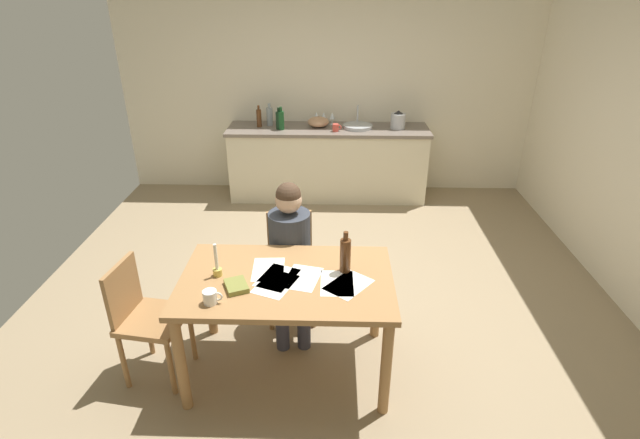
{
  "coord_description": "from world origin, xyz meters",
  "views": [
    {
      "loc": [
        0.07,
        -3.52,
        2.5
      ],
      "look_at": [
        -0.03,
        -0.2,
        0.85
      ],
      "focal_mm": 26.88,
      "sensor_mm": 36.0,
      "label": 1
    }
  ],
  "objects_px": {
    "chair_at_table": "(291,261)",
    "wine_glass_near_sink": "(332,116)",
    "chair_side_empty": "(145,315)",
    "wine_glass_by_kettle": "(324,116)",
    "bottle_wine_red": "(279,120)",
    "teacup_on_counter": "(336,128)",
    "candlestick": "(217,267)",
    "sink_unit": "(358,126)",
    "bottle_sauce": "(281,120)",
    "dining_table": "(287,292)",
    "stovetop_kettle": "(398,120)",
    "bottle_vinegar": "(270,116)",
    "mixing_bowl": "(318,122)",
    "wine_bottle_on_table": "(345,255)",
    "wine_glass_back_left": "(316,116)",
    "coffee_mug": "(211,297)",
    "book_magazine": "(236,286)",
    "person_seated": "(290,249)",
    "bottle_oil": "(259,118)"
  },
  "relations": [
    {
      "from": "candlestick",
      "to": "bottle_sauce",
      "type": "xyz_separation_m",
      "value": [
        0.12,
        3.02,
        0.19
      ]
    },
    {
      "from": "chair_at_table",
      "to": "person_seated",
      "type": "distance_m",
      "value": 0.24
    },
    {
      "from": "chair_at_table",
      "to": "wine_bottle_on_table",
      "type": "distance_m",
      "value": 0.82
    },
    {
      "from": "chair_side_empty",
      "to": "wine_glass_by_kettle",
      "type": "height_order",
      "value": "wine_glass_by_kettle"
    },
    {
      "from": "bottle_oil",
      "to": "bottle_vinegar",
      "type": "height_order",
      "value": "bottle_vinegar"
    },
    {
      "from": "dining_table",
      "to": "stovetop_kettle",
      "type": "bearing_deg",
      "value": 71.05
    },
    {
      "from": "stovetop_kettle",
      "to": "teacup_on_counter",
      "type": "bearing_deg",
      "value": -168.75
    },
    {
      "from": "wine_bottle_on_table",
      "to": "wine_glass_back_left",
      "type": "xyz_separation_m",
      "value": [
        -0.3,
        3.19,
        0.12
      ]
    },
    {
      "from": "bottle_vinegar",
      "to": "mixing_bowl",
      "type": "relative_size",
      "value": 1.02
    },
    {
      "from": "wine_glass_near_sink",
      "to": "sink_unit",
      "type": "bearing_deg",
      "value": -24.83
    },
    {
      "from": "wine_glass_by_kettle",
      "to": "wine_bottle_on_table",
      "type": "bearing_deg",
      "value": -86.17
    },
    {
      "from": "candlestick",
      "to": "wine_bottle_on_table",
      "type": "xyz_separation_m",
      "value": [
        0.84,
        0.08,
        0.06
      ]
    },
    {
      "from": "teacup_on_counter",
      "to": "dining_table",
      "type": "bearing_deg",
      "value": -96.17
    },
    {
      "from": "chair_side_empty",
      "to": "candlestick",
      "type": "distance_m",
      "value": 0.61
    },
    {
      "from": "wine_glass_near_sink",
      "to": "teacup_on_counter",
      "type": "xyz_separation_m",
      "value": [
        0.05,
        -0.3,
        -0.06
      ]
    },
    {
      "from": "chair_at_table",
      "to": "mixing_bowl",
      "type": "relative_size",
      "value": 3.28
    },
    {
      "from": "coffee_mug",
      "to": "stovetop_kettle",
      "type": "bearing_deg",
      "value": 66.23
    },
    {
      "from": "bottle_vinegar",
      "to": "wine_glass_by_kettle",
      "type": "xyz_separation_m",
      "value": [
        0.67,
        0.06,
        -0.01
      ]
    },
    {
      "from": "coffee_mug",
      "to": "stovetop_kettle",
      "type": "relative_size",
      "value": 0.55
    },
    {
      "from": "wine_bottle_on_table",
      "to": "wine_glass_near_sink",
      "type": "relative_size",
      "value": 1.91
    },
    {
      "from": "wine_bottle_on_table",
      "to": "wine_glass_near_sink",
      "type": "bearing_deg",
      "value": 91.94
    },
    {
      "from": "dining_table",
      "to": "wine_glass_back_left",
      "type": "bearing_deg",
      "value": 88.61
    },
    {
      "from": "bottle_wine_red",
      "to": "bottle_sauce",
      "type": "bearing_deg",
      "value": -30.43
    },
    {
      "from": "bottle_sauce",
      "to": "teacup_on_counter",
      "type": "height_order",
      "value": "bottle_sauce"
    },
    {
      "from": "person_seated",
      "to": "bottle_wine_red",
      "type": "height_order",
      "value": "person_seated"
    },
    {
      "from": "person_seated",
      "to": "bottle_oil",
      "type": "bearing_deg",
      "value": 102.82
    },
    {
      "from": "candlestick",
      "to": "wine_glass_near_sink",
      "type": "relative_size",
      "value": 1.52
    },
    {
      "from": "wine_bottle_on_table",
      "to": "sink_unit",
      "type": "distance_m",
      "value": 3.05
    },
    {
      "from": "wine_glass_back_left",
      "to": "teacup_on_counter",
      "type": "bearing_deg",
      "value": -51.0
    },
    {
      "from": "chair_at_table",
      "to": "book_magazine",
      "type": "height_order",
      "value": "chair_at_table"
    },
    {
      "from": "book_magazine",
      "to": "chair_at_table",
      "type": "bearing_deg",
      "value": 48.02
    },
    {
      "from": "chair_at_table",
      "to": "chair_side_empty",
      "type": "xyz_separation_m",
      "value": [
        -0.92,
        -0.74,
        0.0
      ]
    },
    {
      "from": "wine_glass_by_kettle",
      "to": "teacup_on_counter",
      "type": "height_order",
      "value": "wine_glass_by_kettle"
    },
    {
      "from": "bottle_sauce",
      "to": "teacup_on_counter",
      "type": "bearing_deg",
      "value": -4.99
    },
    {
      "from": "book_magazine",
      "to": "wine_glass_near_sink",
      "type": "relative_size",
      "value": 1.11
    },
    {
      "from": "bottle_wine_red",
      "to": "teacup_on_counter",
      "type": "height_order",
      "value": "bottle_wine_red"
    },
    {
      "from": "stovetop_kettle",
      "to": "wine_glass_by_kettle",
      "type": "xyz_separation_m",
      "value": [
        -0.91,
        0.15,
        0.01
      ]
    },
    {
      "from": "wine_glass_back_left",
      "to": "book_magazine",
      "type": "bearing_deg",
      "value": -96.44
    },
    {
      "from": "chair_at_table",
      "to": "bottle_vinegar",
      "type": "xyz_separation_m",
      "value": [
        -0.46,
        2.55,
        0.53
      ]
    },
    {
      "from": "chair_at_table",
      "to": "wine_glass_by_kettle",
      "type": "height_order",
      "value": "wine_glass_by_kettle"
    },
    {
      "from": "chair_at_table",
      "to": "sink_unit",
      "type": "bearing_deg",
      "value": 75.69
    },
    {
      "from": "chair_at_table",
      "to": "wine_glass_near_sink",
      "type": "bearing_deg",
      "value": 83.16
    },
    {
      "from": "bottle_wine_red",
      "to": "mixing_bowl",
      "type": "distance_m",
      "value": 0.49
    },
    {
      "from": "chair_at_table",
      "to": "person_seated",
      "type": "relative_size",
      "value": 0.73
    },
    {
      "from": "coffee_mug",
      "to": "book_magazine",
      "type": "relative_size",
      "value": 0.7
    },
    {
      "from": "person_seated",
      "to": "bottle_sauce",
      "type": "xyz_separation_m",
      "value": [
        -0.31,
        2.51,
        0.34
      ]
    },
    {
      "from": "wine_glass_near_sink",
      "to": "wine_glass_by_kettle",
      "type": "xyz_separation_m",
      "value": [
        -0.11,
        0.0,
        0.0
      ]
    },
    {
      "from": "sink_unit",
      "to": "wine_glass_back_left",
      "type": "height_order",
      "value": "sink_unit"
    },
    {
      "from": "sink_unit",
      "to": "mixing_bowl",
      "type": "relative_size",
      "value": 1.36
    },
    {
      "from": "bottle_oil",
      "to": "wine_glass_by_kettle",
      "type": "height_order",
      "value": "bottle_oil"
    }
  ]
}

